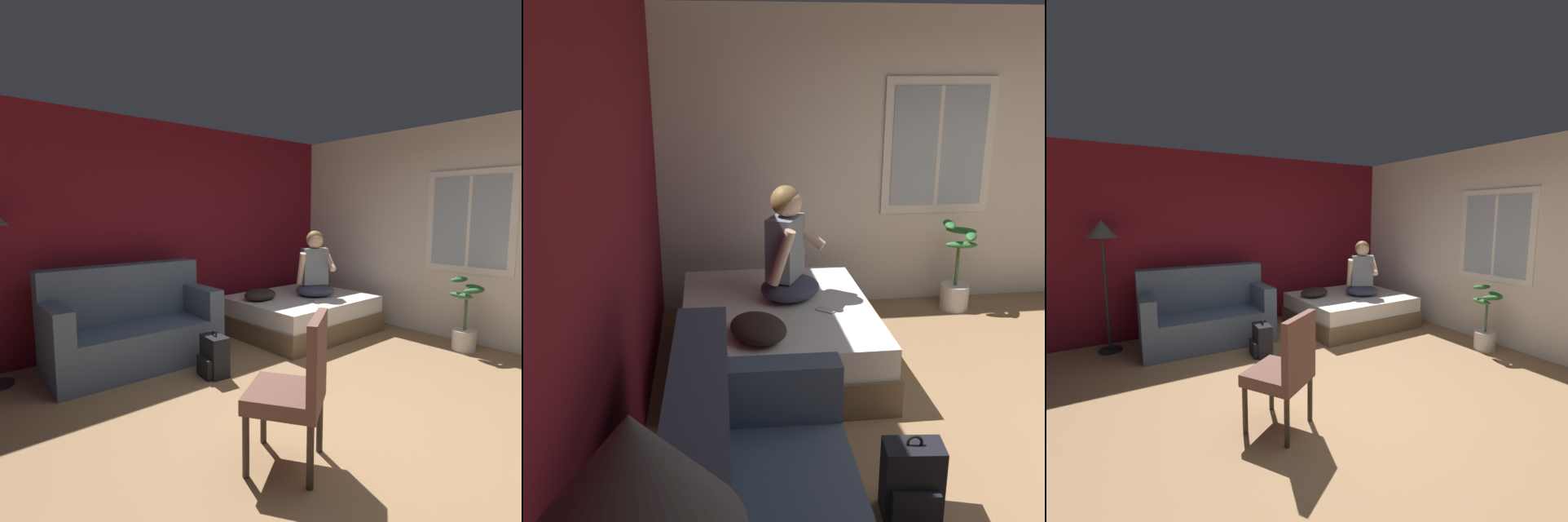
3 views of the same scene
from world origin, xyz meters
TOP-DOWN VIEW (x-y plane):
  - wall_back_accent at (0.00, 3.05)m, footprint 10.42×0.16m
  - wall_side_with_window at (2.79, 0.00)m, footprint 0.19×7.34m
  - bed at (1.51, 2.04)m, footprint 1.76×1.45m
  - person_seated at (1.66, 1.93)m, footprint 0.67×0.64m
  - backpack at (-0.24, 1.55)m, footprint 0.26×0.32m
  - throw_pillow at (0.95, 2.22)m, footprint 0.55×0.46m
  - cell_phone at (1.35, 1.69)m, footprint 0.15×0.15m
  - potted_plant at (2.38, 0.25)m, footprint 0.39×0.37m

SIDE VIEW (x-z plane):
  - backpack at x=-0.24m, z-range -0.04..0.42m
  - bed at x=1.51m, z-range 0.00..0.48m
  - potted_plant at x=2.38m, z-range -0.12..0.73m
  - cell_phone at x=1.35m, z-range 0.48..0.49m
  - throw_pillow at x=0.95m, z-range 0.48..0.62m
  - person_seated at x=1.66m, z-range 0.40..1.27m
  - wall_back_accent at x=0.00m, z-range 0.00..2.70m
  - wall_side_with_window at x=2.79m, z-range 0.00..2.70m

